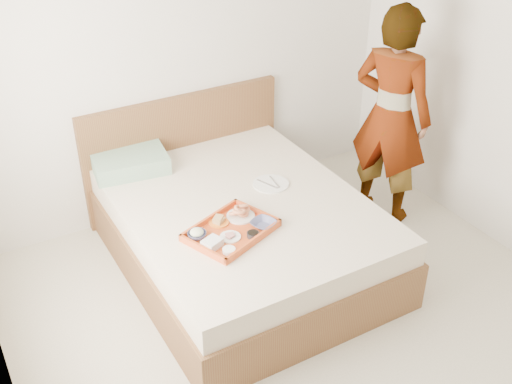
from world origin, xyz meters
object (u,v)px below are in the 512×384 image
object	(u,v)px
dinner_plate	(271,184)
person	(391,116)
tray	(231,230)
bed	(243,234)

from	to	relation	value
dinner_plate	person	distance (m)	1.06
tray	dinner_plate	world-z (taller)	tray
dinner_plate	person	world-z (taller)	person
bed	person	distance (m)	1.43
tray	dinner_plate	bearing A→B (deg)	15.30
bed	dinner_plate	world-z (taller)	dinner_plate
bed	person	bearing A→B (deg)	1.93
bed	tray	size ratio (longest dim) A/B	3.71
bed	dinner_plate	bearing A→B (deg)	19.37
dinner_plate	person	bearing A→B (deg)	-3.23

